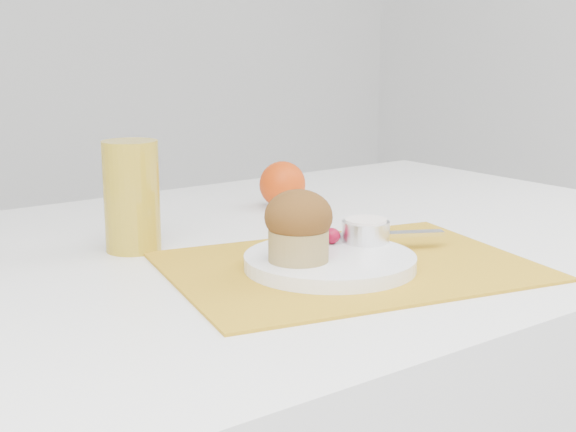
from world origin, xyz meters
TOP-DOWN VIEW (x-y plane):
  - placemat at (-0.04, -0.10)m, footprint 0.47×0.38m
  - plate at (-0.06, -0.10)m, footprint 0.25×0.25m
  - ramekin at (0.01, -0.08)m, footprint 0.07×0.07m
  - cream at (0.01, -0.08)m, footprint 0.06×0.06m
  - raspberry_near at (-0.04, -0.04)m, footprint 0.02×0.02m
  - raspberry_far at (-0.03, -0.06)m, footprint 0.02×0.02m
  - butter_knife at (0.02, -0.06)m, footprint 0.19×0.11m
  - orange at (0.10, 0.21)m, footprint 0.07×0.07m
  - juice_glass at (-0.20, 0.12)m, footprint 0.09×0.09m
  - muffin at (-0.11, -0.10)m, footprint 0.08×0.08m

SIDE VIEW (x-z plane):
  - placemat at x=-0.04m, z-range 0.75..0.75m
  - plate at x=-0.06m, z-range 0.75..0.77m
  - butter_knife at x=0.02m, z-range 0.77..0.77m
  - raspberry_far at x=-0.03m, z-range 0.77..0.79m
  - raspberry_near at x=-0.04m, z-range 0.77..0.79m
  - ramekin at x=0.01m, z-range 0.77..0.79m
  - orange at x=0.10m, z-range 0.75..0.82m
  - cream at x=0.01m, z-range 0.79..0.80m
  - muffin at x=-0.11m, z-range 0.77..0.85m
  - juice_glass at x=-0.20m, z-range 0.75..0.89m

